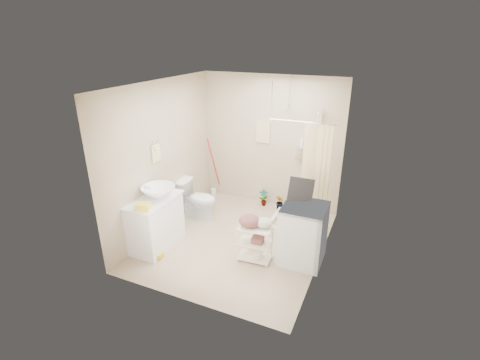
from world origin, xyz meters
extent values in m
plane|color=tan|center=(0.00, 0.00, 0.00)|extent=(3.20, 3.20, 0.00)
cube|color=silver|center=(0.00, 0.00, 2.60)|extent=(2.80, 3.20, 0.04)
cube|color=#B8A98F|center=(0.00, 1.60, 1.30)|extent=(2.80, 0.04, 2.60)
cube|color=#B8A98F|center=(0.00, -1.60, 1.30)|extent=(2.80, 0.04, 2.60)
cube|color=#B8A98F|center=(-1.40, 0.00, 1.30)|extent=(0.04, 3.20, 2.60)
cube|color=#B8A98F|center=(1.40, 0.00, 1.30)|extent=(0.04, 3.20, 2.60)
cube|color=white|center=(-1.16, -0.66, 0.43)|extent=(0.55, 0.98, 0.85)
imported|color=white|center=(-1.12, -0.57, 0.95)|extent=(0.67, 0.67, 0.19)
cube|color=yellow|center=(-1.06, -1.03, 0.91)|extent=(0.23, 0.21, 0.11)
cube|color=gold|center=(-0.94, -0.97, 0.06)|extent=(0.23, 0.18, 0.12)
imported|color=white|center=(-1.04, 0.49, 0.37)|extent=(0.73, 0.43, 0.74)
imported|color=#955326|center=(-0.05, 1.42, 0.18)|extent=(0.23, 0.21, 0.35)
imported|color=maroon|center=(0.32, 1.37, 0.16)|extent=(0.23, 0.23, 0.32)
cube|color=beige|center=(-0.15, 1.58, 1.50)|extent=(0.28, 0.03, 0.42)
imported|color=silver|center=(0.64, 1.52, 1.43)|extent=(0.11, 0.11, 0.22)
imported|color=#4659AA|center=(0.70, 1.54, 1.40)|extent=(0.08, 0.08, 0.15)
cube|color=silver|center=(1.14, -0.10, 0.47)|extent=(0.64, 0.66, 0.93)
camera|label=1|loc=(2.09, -4.64, 3.25)|focal=26.00mm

